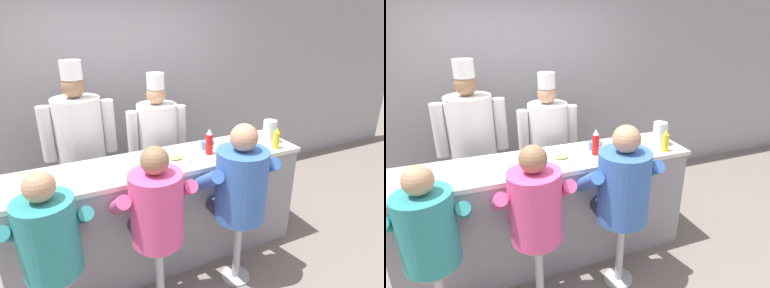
{
  "view_description": "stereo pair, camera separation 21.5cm",
  "coord_description": "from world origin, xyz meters",
  "views": [
    {
      "loc": [
        -0.85,
        -2.14,
        2.21
      ],
      "look_at": [
        0.3,
        0.27,
        1.16
      ],
      "focal_mm": 30.0,
      "sensor_mm": 36.0,
      "label": 1
    },
    {
      "loc": [
        -0.66,
        -2.22,
        2.21
      ],
      "look_at": [
        0.3,
        0.27,
        1.16
      ],
      "focal_mm": 30.0,
      "sensor_mm": 36.0,
      "label": 2
    }
  ],
  "objects": [
    {
      "name": "ground_plane",
      "position": [
        0.0,
        0.0,
        0.0
      ],
      "size": [
        20.0,
        20.0,
        0.0
      ],
      "primitive_type": "plane",
      "color": "slate"
    },
    {
      "name": "wall_back",
      "position": [
        0.0,
        1.72,
        1.35
      ],
      "size": [
        10.0,
        0.06,
        2.7
      ],
      "color": "#99999E",
      "rests_on": "ground_plane"
    },
    {
      "name": "diner_counter",
      "position": [
        0.0,
        0.3,
        0.52
      ],
      "size": [
        2.67,
        0.6,
        1.04
      ],
      "color": "gray",
      "rests_on": "ground_plane"
    },
    {
      "name": "ketchup_bottle_red",
      "position": [
        0.46,
        0.25,
        1.15
      ],
      "size": [
        0.07,
        0.07,
        0.25
      ],
      "color": "red",
      "rests_on": "diner_counter"
    },
    {
      "name": "mustard_bottle_yellow",
      "position": [
        1.11,
        0.1,
        1.14
      ],
      "size": [
        0.06,
        0.06,
        0.21
      ],
      "color": "yellow",
      "rests_on": "diner_counter"
    },
    {
      "name": "hot_sauce_bottle_orange",
      "position": [
        0.9,
        0.21,
        1.11
      ],
      "size": [
        0.03,
        0.03,
        0.14
      ],
      "color": "orange",
      "rests_on": "diner_counter"
    },
    {
      "name": "water_pitcher_clear",
      "position": [
        1.15,
        0.26,
        1.15
      ],
      "size": [
        0.15,
        0.13,
        0.23
      ],
      "color": "silver",
      "rests_on": "diner_counter"
    },
    {
      "name": "breakfast_plate",
      "position": [
        0.13,
        0.24,
        1.05
      ],
      "size": [
        0.27,
        0.27,
        0.05
      ],
      "color": "white",
      "rests_on": "diner_counter"
    },
    {
      "name": "cereal_bowl",
      "position": [
        -1.08,
        0.14,
        1.07
      ],
      "size": [
        0.14,
        0.14,
        0.05
      ],
      "color": "white",
      "rests_on": "diner_counter"
    },
    {
      "name": "coffee_mug_blue",
      "position": [
        0.5,
        0.37,
        1.08
      ],
      "size": [
        0.14,
        0.09,
        0.08
      ],
      "color": "#4C7AB2",
      "rests_on": "diner_counter"
    },
    {
      "name": "diner_seated_teal",
      "position": [
        -0.95,
        -0.21,
        0.88
      ],
      "size": [
        0.57,
        0.56,
        1.38
      ],
      "color": "#B2B5BA",
      "rests_on": "ground_plane"
    },
    {
      "name": "diner_seated_pink",
      "position": [
        -0.23,
        -0.21,
        0.89
      ],
      "size": [
        0.59,
        0.59,
        1.41
      ],
      "color": "#B2B5BA",
      "rests_on": "ground_plane"
    },
    {
      "name": "diner_seated_blue",
      "position": [
        0.49,
        -0.21,
        0.92
      ],
      "size": [
        0.64,
        0.63,
        1.47
      ],
      "color": "#B2B5BA",
      "rests_on": "ground_plane"
    },
    {
      "name": "cook_in_whites_near",
      "position": [
        -0.57,
        1.07,
        1.02
      ],
      "size": [
        0.72,
        0.46,
        1.85
      ],
      "color": "#232328",
      "rests_on": "ground_plane"
    },
    {
      "name": "cook_in_whites_far",
      "position": [
        0.22,
        0.97,
        0.93
      ],
      "size": [
        0.66,
        0.42,
        1.69
      ],
      "color": "#232328",
      "rests_on": "ground_plane"
    }
  ]
}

